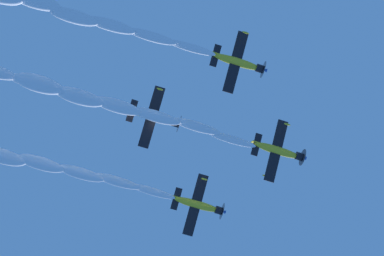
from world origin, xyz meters
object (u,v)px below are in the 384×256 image
airplane_right_wingman (239,62)px  airplane_left_wingman (199,205)px  airplane_lead (279,151)px  airplane_slot_tail (155,117)px

airplane_right_wingman → airplane_left_wingman: bearing=-55.4°
airplane_lead → airplane_left_wingman: (13.15, -3.78, 1.09)m
airplane_left_wingman → airplane_right_wingman: size_ratio=1.01×
airplane_right_wingman → airplane_slot_tail: bearing=-13.8°
airplane_lead → airplane_left_wingman: bearing=-16.0°
airplane_lead → airplane_left_wingman: airplane_left_wingman is taller
airplane_left_wingman → airplane_right_wingman: airplane_left_wingman is taller
airplane_lead → airplane_right_wingman: bearing=84.5°
airplane_left_wingman → airplane_right_wingman: bearing=124.6°
airplane_lead → airplane_slot_tail: (14.65, 10.13, 0.64)m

